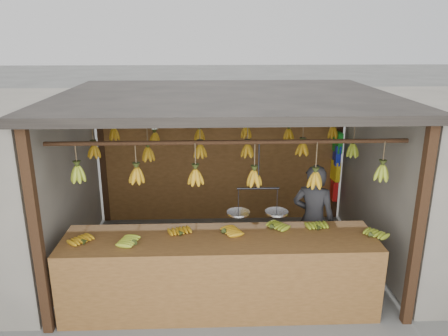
{
  "coord_description": "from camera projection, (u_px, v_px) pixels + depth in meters",
  "views": [
    {
      "loc": [
        -0.23,
        -5.64,
        3.15
      ],
      "look_at": [
        0.0,
        0.3,
        1.3
      ],
      "focal_mm": 35.0,
      "sensor_mm": 36.0,
      "label": 1
    }
  ],
  "objects": [
    {
      "name": "hanging_bananas",
      "position": [
        225.0,
        152.0,
        5.84
      ],
      "size": [
        3.65,
        2.22,
        0.39
      ],
      "color": "#92A523",
      "rests_on": "ground"
    },
    {
      "name": "stall",
      "position": [
        224.0,
        121.0,
        6.06
      ],
      "size": [
        4.3,
        3.3,
        2.4
      ],
      "color": "black",
      "rests_on": "ground"
    },
    {
      "name": "balance_scale",
      "position": [
        258.0,
        209.0,
        5.03
      ],
      "size": [
        0.71,
        0.27,
        0.85
      ],
      "color": "black",
      "rests_on": "ground"
    },
    {
      "name": "counter",
      "position": [
        220.0,
        258.0,
        4.94
      ],
      "size": [
        3.7,
        0.82,
        0.96
      ],
      "color": "brown",
      "rests_on": "ground"
    },
    {
      "name": "vendor",
      "position": [
        313.0,
        220.0,
        5.79
      ],
      "size": [
        0.66,
        0.57,
        1.54
      ],
      "primitive_type": "imported",
      "rotation": [
        0.0,
        0.0,
        2.71
      ],
      "color": "#262628",
      "rests_on": "ground"
    },
    {
      "name": "bag_bundles",
      "position": [
        336.0,
        164.0,
        7.39
      ],
      "size": [
        0.08,
        0.26,
        1.19
      ],
      "color": "#199926",
      "rests_on": "ground"
    },
    {
      "name": "ground",
      "position": [
        225.0,
        260.0,
        6.33
      ],
      "size": [
        80.0,
        80.0,
        0.0
      ],
      "primitive_type": "plane",
      "color": "#5B5B57"
    }
  ]
}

